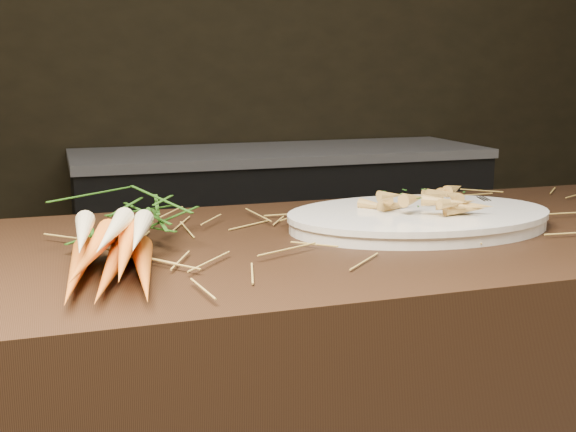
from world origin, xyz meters
name	(u,v)px	position (x,y,z in m)	size (l,w,h in m)	color
back_counter	(282,241)	(0.30, 2.18, 0.42)	(1.82, 0.62, 0.84)	black
straw_bedding	(432,225)	(0.00, 0.30, 0.91)	(1.40, 0.60, 0.02)	#A78633
root_veg_bunch	(120,229)	(-0.57, 0.27, 0.95)	(0.24, 0.54, 0.10)	#CF5116
serving_platter	(419,221)	(-0.02, 0.32, 0.91)	(0.50, 0.33, 0.03)	white
roasted_veg_heap	(420,199)	(-0.02, 0.32, 0.95)	(0.25, 0.18, 0.06)	#A67538
serving_fork	(510,210)	(0.16, 0.29, 0.93)	(0.02, 0.19, 0.00)	silver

